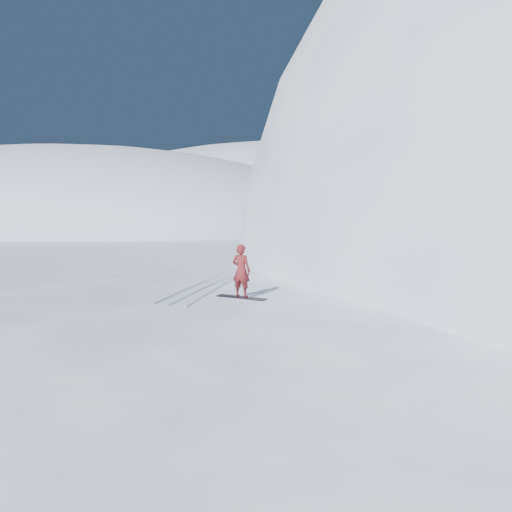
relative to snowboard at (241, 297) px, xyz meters
The scene contains 8 objects.
ground 4.07m from the snowboard, 106.04° to the right, with size 400.00×400.00×0.00m, color white.
near_ridge 2.42m from the snowboard, 57.69° to the right, with size 36.00×28.00×4.80m, color white.
far_ridge_a 90.91m from the snowboard, 141.28° to the left, with size 120.00×70.00×28.00m, color white.
far_ridge_c 114.44m from the snowboard, 110.95° to the left, with size 140.00×90.00×36.00m, color white.
wind_bumps 3.00m from the snowboard, 144.86° to the right, with size 16.00×14.40×1.00m.
snowboard is the anchor object (origin of this frame).
snowboarder 0.78m from the snowboard, ahead, with size 0.56×0.37×1.53m, color maroon.
board_tracks 2.25m from the snowboard, 145.81° to the left, with size 1.95×5.95×0.04m.
Camera 1 is at (7.24, -9.44, 5.42)m, focal length 35.00 mm.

